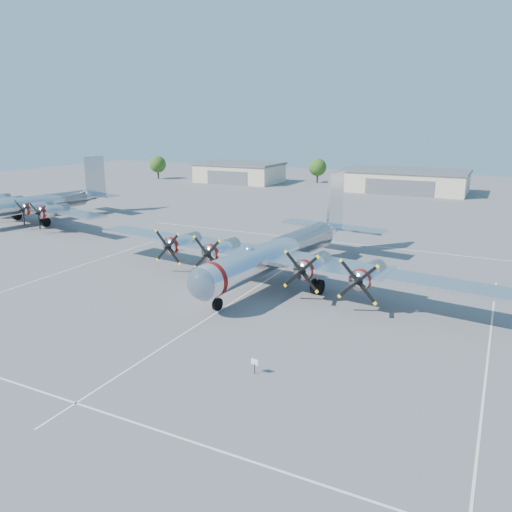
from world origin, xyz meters
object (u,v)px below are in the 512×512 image
at_px(hangar_center, 405,181).
at_px(tree_west, 318,167).
at_px(main_bomber_b29, 280,279).
at_px(hangar_west, 239,172).
at_px(bomber_west, 40,221).
at_px(tree_far_west, 158,164).
at_px(info_placard, 255,363).

height_order(hangar_center, tree_west, tree_west).
relative_size(hangar_center, main_bomber_b29, 0.61).
bearing_deg(hangar_west, hangar_center, -0.00).
relative_size(main_bomber_b29, bomber_west, 1.20).
distance_m(tree_far_west, bomber_west, 64.92).
bearing_deg(hangar_west, main_bomber_b29, -58.79).
bearing_deg(tree_west, info_placard, -72.37).
bearing_deg(main_bomber_b29, hangar_center, 97.56).
bearing_deg(bomber_west, hangar_center, 64.64).
distance_m(hangar_center, tree_far_west, 70.13).
bearing_deg(bomber_west, hangar_west, 98.35).
bearing_deg(hangar_center, hangar_west, 180.00).
relative_size(hangar_west, bomber_west, 0.58).
bearing_deg(bomber_west, main_bomber_b29, -1.36).
xyz_separation_m(bomber_west, info_placard, (56.31, -30.85, 0.76)).
relative_size(bomber_west, info_placard, 36.10).
bearing_deg(hangar_west, info_placard, -61.06).
xyz_separation_m(hangar_center, tree_far_west, (-70.00, -3.96, 1.51)).
bearing_deg(bomber_west, tree_far_west, 120.83).
height_order(main_bomber_b29, bomber_west, main_bomber_b29).
distance_m(hangar_west, info_placard, 109.56).
bearing_deg(tree_far_west, main_bomber_b29, -45.41).
relative_size(tree_west, info_placard, 6.17).
bearing_deg(hangar_center, bomber_west, -126.61).
height_order(tree_far_west, bomber_west, tree_far_west).
bearing_deg(info_placard, tree_far_west, 139.53).
distance_m(hangar_west, bomber_west, 65.15).
xyz_separation_m(hangar_center, bomber_west, (-48.30, -65.01, -2.71)).
bearing_deg(main_bomber_b29, tree_west, 113.98).
relative_size(hangar_west, hangar_center, 0.79).
relative_size(hangar_center, info_placard, 26.56).
distance_m(tree_far_west, main_bomber_b29, 101.32).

